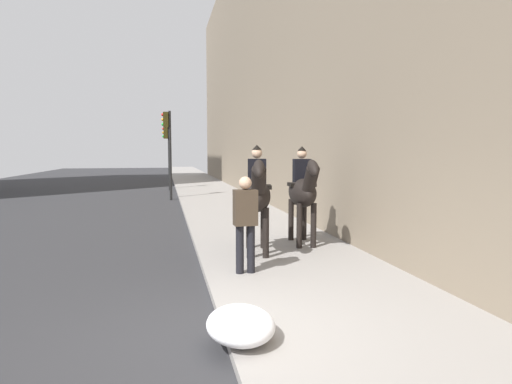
{
  "coord_description": "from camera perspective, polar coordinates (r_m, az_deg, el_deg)",
  "views": [
    {
      "loc": [
        -5.01,
        0.66,
        2.24
      ],
      "look_at": [
        4.0,
        -1.23,
        1.4
      ],
      "focal_mm": 30.75,
      "sensor_mm": 36.0,
      "label": 1
    }
  ],
  "objects": [
    {
      "name": "sidewalk_slab",
      "position": [
        5.97,
        13.5,
        -16.32
      ],
      "size": [
        120.0,
        3.51,
        0.12
      ],
      "primitive_type": "cube",
      "color": "gray",
      "rests_on": "ground"
    },
    {
      "name": "snow_pile_near",
      "position": [
        5.17,
        -2.02,
        -16.85
      ],
      "size": [
        1.01,
        0.77,
        0.35
      ],
      "primitive_type": "ellipsoid",
      "color": "white",
      "rests_on": "sidewalk_slab"
    },
    {
      "name": "mounted_horse_near",
      "position": [
        9.07,
        0.15,
        -0.26
      ],
      "size": [
        2.14,
        0.81,
        2.27
      ],
      "rotation": [
        0.0,
        0.0,
        2.97
      ],
      "color": "black",
      "rests_on": "sidewalk_slab"
    },
    {
      "name": "traffic_light_far_curb",
      "position": [
        26.31,
        -11.45,
        5.75
      ],
      "size": [
        0.2,
        0.44,
        3.79
      ],
      "color": "black",
      "rests_on": "ground"
    },
    {
      "name": "traffic_light_near_curb",
      "position": [
        20.86,
        -11.35,
        6.53
      ],
      "size": [
        0.2,
        0.44,
        4.14
      ],
      "color": "black",
      "rests_on": "ground"
    },
    {
      "name": "pedestrian_greeting",
      "position": [
        7.63,
        -1.4,
        -3.4
      ],
      "size": [
        0.27,
        0.41,
        1.7
      ],
      "rotation": [
        0.0,
        0.0,
        0.04
      ],
      "color": "black",
      "rests_on": "sidewalk_slab"
    },
    {
      "name": "mounted_horse_far",
      "position": [
        10.05,
        6.12,
        0.16
      ],
      "size": [
        2.15,
        0.68,
        2.25
      ],
      "rotation": [
        0.0,
        0.0,
        3.06
      ],
      "color": "black",
      "rests_on": "sidewalk_slab"
    }
  ]
}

